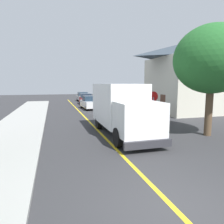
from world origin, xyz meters
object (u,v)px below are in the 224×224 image
Objects in this scene: street_tree_far_side at (212,60)px; box_truck at (121,107)px; stop_sign at (153,102)px; house_across_street at (201,74)px; parked_van_across at (144,110)px; parked_car_near at (109,109)px; parked_car_furthest at (83,97)px; parked_car_mid at (90,103)px; parked_car_far at (86,99)px.

box_truck is at bearing 159.93° from street_tree_far_side.
house_across_street is at bearing 32.88° from stop_sign.
street_tree_far_side is at bearing -20.07° from box_truck.
stop_sign is at bearing -147.12° from house_across_street.
parked_van_across is 9.29m from house_across_street.
parked_car_furthest is at bearing 89.78° from parked_car_near.
parked_car_far is at bearing 85.69° from parked_car_mid.
box_truck is at bearing -127.63° from parked_van_across.
stop_sign is at bearing -76.90° from parked_car_mid.
street_tree_far_side is (4.68, -15.52, 3.84)m from parked_car_mid.
parked_car_near is at bearing 80.90° from box_truck.
parked_car_near and parked_car_mid have the same top height.
parked_car_near is at bearing -90.22° from parked_car_furthest.
parked_car_mid is 1.69× the size of stop_sign.
parked_car_furthest is 27.96m from street_tree_far_side.
box_truck reaches higher than parked_car_near.
stop_sign is at bearing 117.74° from street_tree_far_side.
parked_car_mid is 9.25m from parked_van_across.
street_tree_far_side is (-7.13, -9.48, 0.35)m from house_across_street.
parked_car_mid is 1.00× the size of parked_van_across.
house_across_street is (11.81, -6.04, 3.49)m from parked_car_mid.
parked_car_near is 1.00× the size of parked_car_mid.
parked_car_near is 18.57m from parked_car_furthest.
parked_car_near is 1.00× the size of parked_car_far.
house_across_street is (11.01, -17.94, 3.49)m from parked_car_furthest.
box_truck is 1.61× the size of parked_car_far.
parked_car_near is 6.71m from parked_car_mid.
house_across_street is 11.87m from street_tree_far_side.
parked_car_furthest is at bearing 87.33° from box_truck.
box_truck is 14.61m from house_across_street.
house_across_street is (12.20, 7.63, 2.51)m from box_truck.
stop_sign reaches higher than parked_car_mid.
stop_sign reaches higher than parked_car_furthest.
street_tree_far_side is at bearing -126.95° from house_across_street.
street_tree_far_side is (1.91, -3.64, 2.78)m from stop_sign.
box_truck reaches higher than parked_van_across.
box_truck is 6.11m from street_tree_far_side.
parked_van_across is 3.61m from stop_sign.
stop_sign is at bearing -103.44° from parked_van_across.
parked_van_across is (2.84, -1.86, 0.00)m from parked_car_near.
parked_van_across is 1.68× the size of stop_sign.
stop_sign is 0.40× the size of street_tree_far_side.
parked_car_near is at bearing 111.34° from stop_sign.
parked_van_across is 8.05m from street_tree_far_side.
parked_car_furthest is at bearing 121.54° from house_across_street.
stop_sign is at bearing -68.66° from parked_car_near.
parked_car_furthest is at bearing 97.71° from parked_van_across.
parked_van_across is 0.67× the size of street_tree_far_side.
parked_car_mid is at bearing 152.93° from house_across_street.
parked_car_near is 11.64m from house_across_street.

